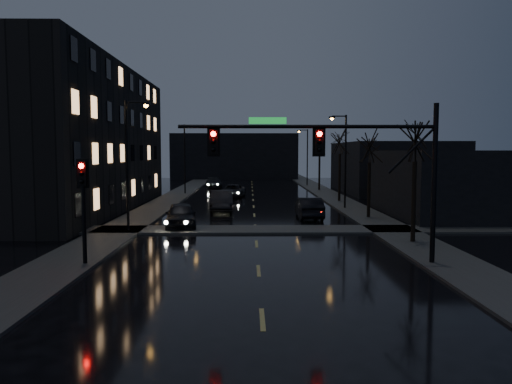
{
  "coord_description": "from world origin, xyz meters",
  "views": [
    {
      "loc": [
        -0.38,
        -12.35,
        4.96
      ],
      "look_at": [
        -0.09,
        9.03,
        3.2
      ],
      "focal_mm": 35.0,
      "sensor_mm": 36.0,
      "label": 1
    }
  ],
  "objects_px": {
    "oncoming_car_b": "(222,201)",
    "oncoming_car_c": "(233,191)",
    "oncoming_car_d": "(214,183)",
    "oncoming_car_a": "(181,215)",
    "lead_car": "(309,208)"
  },
  "relations": [
    {
      "from": "oncoming_car_b",
      "to": "oncoming_car_c",
      "type": "xyz_separation_m",
      "value": [
        0.49,
        12.32,
        -0.15
      ]
    },
    {
      "from": "lead_car",
      "to": "oncoming_car_d",
      "type": "bearing_deg",
      "value": -74.16
    },
    {
      "from": "oncoming_car_a",
      "to": "oncoming_car_b",
      "type": "relative_size",
      "value": 0.93
    },
    {
      "from": "oncoming_car_a",
      "to": "lead_car",
      "type": "xyz_separation_m",
      "value": [
        8.84,
        4.27,
        -0.03
      ]
    },
    {
      "from": "oncoming_car_d",
      "to": "oncoming_car_b",
      "type": "bearing_deg",
      "value": -90.99
    },
    {
      "from": "oncoming_car_b",
      "to": "lead_car",
      "type": "distance_m",
      "value": 8.07
    },
    {
      "from": "oncoming_car_a",
      "to": "oncoming_car_d",
      "type": "height_order",
      "value": "oncoming_car_a"
    },
    {
      "from": "oncoming_car_c",
      "to": "lead_car",
      "type": "distance_m",
      "value": 17.98
    },
    {
      "from": "oncoming_car_b",
      "to": "oncoming_car_c",
      "type": "height_order",
      "value": "oncoming_car_b"
    },
    {
      "from": "oncoming_car_a",
      "to": "oncoming_car_c",
      "type": "relative_size",
      "value": 0.95
    },
    {
      "from": "oncoming_car_b",
      "to": "oncoming_car_c",
      "type": "bearing_deg",
      "value": 85.93
    },
    {
      "from": "oncoming_car_b",
      "to": "oncoming_car_d",
      "type": "relative_size",
      "value": 1.02
    },
    {
      "from": "oncoming_car_a",
      "to": "oncoming_car_c",
      "type": "distance_m",
      "value": 21.32
    },
    {
      "from": "oncoming_car_c",
      "to": "oncoming_car_d",
      "type": "height_order",
      "value": "oncoming_car_d"
    },
    {
      "from": "oncoming_car_b",
      "to": "oncoming_car_c",
      "type": "relative_size",
      "value": 1.02
    }
  ]
}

